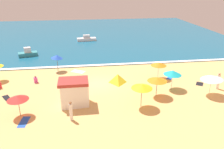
# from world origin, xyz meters

# --- Properties ---
(ground_plane) EXTENTS (60.00, 60.00, 0.00)m
(ground_plane) POSITION_xyz_m (0.00, 0.00, 0.00)
(ground_plane) COLOR #E5B26B
(ocean_water) EXTENTS (60.00, 44.00, 0.10)m
(ocean_water) POSITION_xyz_m (0.00, 28.00, 0.05)
(ocean_water) COLOR #196084
(ocean_water) RESTS_ON ground_plane
(wave_breaker_foam) EXTENTS (57.00, 0.70, 0.01)m
(wave_breaker_foam) POSITION_xyz_m (0.00, 6.30, 0.10)
(wave_breaker_foam) COLOR white
(wave_breaker_foam) RESTS_ON ocean_water
(lifeguard_cabana) EXTENTS (2.80, 2.20, 2.53)m
(lifeguard_cabana) POSITION_xyz_m (-2.68, -4.61, 1.29)
(lifeguard_cabana) COLOR white
(lifeguard_cabana) RESTS_ON ground_plane
(beach_umbrella_2) EXTENTS (2.57, 2.56, 2.20)m
(beach_umbrella_2) POSITION_xyz_m (7.92, -2.48, 1.92)
(beach_umbrella_2) COLOR silver
(beach_umbrella_2) RESTS_ON ground_plane
(beach_umbrella_3) EXTENTS (2.24, 2.25, 2.35)m
(beach_umbrella_3) POSITION_xyz_m (3.57, -5.92, 2.12)
(beach_umbrella_3) COLOR #4C3823
(beach_umbrella_3) RESTS_ON ground_plane
(beach_umbrella_4) EXTENTS (2.64, 2.64, 2.05)m
(beach_umbrella_4) POSITION_xyz_m (7.41, 0.67, 1.83)
(beach_umbrella_4) COLOR silver
(beach_umbrella_4) RESTS_ON ground_plane
(beach_umbrella_5) EXTENTS (1.94, 1.91, 2.29)m
(beach_umbrella_5) POSITION_xyz_m (-4.98, 4.96, 1.97)
(beach_umbrella_5) COLOR #4C3823
(beach_umbrella_5) RESTS_ON ground_plane
(beach_umbrella_6) EXTENTS (2.63, 2.63, 1.98)m
(beach_umbrella_6) POSITION_xyz_m (5.71, -3.95, 1.82)
(beach_umbrella_6) COLOR #4C3823
(beach_umbrella_6) RESTS_ON ground_plane
(beach_umbrella_7) EXTENTS (2.55, 2.55, 1.99)m
(beach_umbrella_7) POSITION_xyz_m (-7.44, -6.02, 1.76)
(beach_umbrella_7) COLOR #4C3823
(beach_umbrella_7) RESTS_ON ground_plane
(beach_umbrella_8) EXTENTS (2.52, 2.49, 2.28)m
(beach_umbrella_8) POSITION_xyz_m (11.30, -4.48, 1.96)
(beach_umbrella_8) COLOR silver
(beach_umbrella_8) RESTS_ON ground_plane
(beach_tent) EXTENTS (1.71, 2.07, 1.02)m
(beach_tent) POSITION_xyz_m (2.31, 0.08, 0.51)
(beach_tent) COLOR yellow
(beach_tent) RESTS_ON ground_plane
(beachgoer_2) EXTENTS (0.35, 0.35, 1.78)m
(beachgoer_2) POSITION_xyz_m (-2.93, -7.38, 0.86)
(beachgoer_2) COLOR white
(beachgoer_2) RESTS_ON ground_plane
(beachgoer_3) EXTENTS (0.43, 0.43, 1.89)m
(beachgoer_3) POSITION_xyz_m (12.96, -3.21, 0.92)
(beachgoer_3) COLOR white
(beachgoer_3) RESTS_ON ground_plane
(beachgoer_5) EXTENTS (0.48, 0.48, 0.84)m
(beachgoer_5) POSITION_xyz_m (-7.27, 1.32, 0.36)
(beachgoer_5) COLOR #D84CA5
(beachgoer_5) RESTS_ON ground_plane
(beach_towel_0) EXTENTS (1.33, 1.61, 0.01)m
(beach_towel_0) POSITION_xyz_m (-9.57, -2.38, 0.01)
(beach_towel_0) COLOR black
(beach_towel_0) RESTS_ON ground_plane
(beach_towel_1) EXTENTS (0.85, 1.79, 0.01)m
(beach_towel_1) POSITION_xyz_m (-6.92, -7.16, 0.01)
(beach_towel_1) COLOR blue
(beach_towel_1) RESTS_ON ground_plane
(beach_towel_2) EXTENTS (2.03, 1.77, 0.01)m
(beach_towel_2) POSITION_xyz_m (-2.31, 4.30, 0.01)
(beach_towel_2) COLOR white
(beach_towel_2) RESTS_ON ground_plane
(beach_towel_3) EXTENTS (1.24, 1.35, 0.01)m
(beach_towel_3) POSITION_xyz_m (11.70, -1.73, 0.01)
(beach_towel_3) COLOR black
(beach_towel_3) RESTS_ON ground_plane
(beach_towel_4) EXTENTS (1.46, 1.64, 0.01)m
(beach_towel_4) POSITION_xyz_m (9.06, 0.68, 0.01)
(beach_towel_4) COLOR blue
(beach_towel_4) RESTS_ON ground_plane
(small_boat_0) EXTENTS (3.80, 1.51, 1.17)m
(small_boat_0) POSITION_xyz_m (-0.57, 21.41, 0.49)
(small_boat_0) COLOR white
(small_boat_0) RESTS_ON ocean_water
(small_boat_1) EXTENTS (3.13, 2.10, 1.40)m
(small_boat_1) POSITION_xyz_m (-10.20, 12.19, 0.55)
(small_boat_1) COLOR teal
(small_boat_1) RESTS_ON ocean_water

